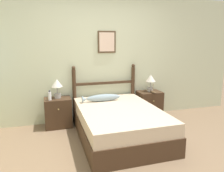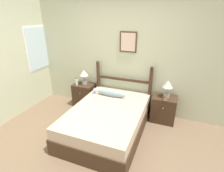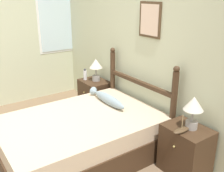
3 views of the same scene
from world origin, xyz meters
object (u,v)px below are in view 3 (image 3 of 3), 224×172
(table_lamp_right, at_px, (193,107))
(model_boat, at_px, (182,130))
(fish_pillow, at_px, (107,99))
(bed, at_px, (81,137))
(nightstand_right, at_px, (186,150))
(bottle, at_px, (85,75))
(nightstand_left, at_px, (95,97))
(table_lamp_left, at_px, (96,66))

(table_lamp_right, bearing_deg, model_boat, -93.39)
(model_boat, xyz_separation_m, fish_pillow, (-1.16, -0.15, -0.00))
(bed, bearing_deg, nightstand_right, 39.16)
(bottle, bearing_deg, table_lamp_right, 3.04)
(table_lamp_right, xyz_separation_m, model_boat, (-0.01, -0.14, -0.23))
(nightstand_right, distance_m, fish_pillow, 1.22)
(nightstand_left, height_order, bottle, bottle)
(nightstand_right, relative_size, bottle, 2.99)
(fish_pillow, bearing_deg, table_lamp_left, 158.57)
(nightstand_left, xyz_separation_m, model_boat, (1.96, -0.12, 0.30))
(table_lamp_right, distance_m, model_boat, 0.27)
(table_lamp_right, height_order, bottle, table_lamp_right)
(bed, xyz_separation_m, fish_pillow, (-0.17, 0.51, 0.33))
(nightstand_right, xyz_separation_m, model_boat, (0.01, -0.12, 0.30))
(nightstand_left, distance_m, table_lamp_left, 0.53)
(fish_pillow, bearing_deg, bottle, 168.78)
(model_boat, bearing_deg, bed, -145.80)
(bottle, height_order, model_boat, model_boat)
(nightstand_left, distance_m, nightstand_right, 1.94)
(table_lamp_right, bearing_deg, nightstand_right, -136.89)
(bed, distance_m, model_boat, 1.24)
(nightstand_right, bearing_deg, fish_pillow, -166.44)
(table_lamp_right, relative_size, model_boat, 1.61)
(bottle, xyz_separation_m, model_boat, (2.10, -0.03, -0.06))
(table_lamp_right, distance_m, bottle, 2.11)
(bed, distance_m, nightstand_left, 1.25)
(bed, relative_size, table_lamp_right, 5.25)
(table_lamp_left, xyz_separation_m, table_lamp_right, (1.96, -0.01, 0.00))
(bed, xyz_separation_m, model_boat, (0.99, 0.67, 0.33))
(bottle, relative_size, model_boat, 0.83)
(table_lamp_left, bearing_deg, nightstand_right, -1.00)
(bottle, height_order, fish_pillow, bottle)
(model_boat, bearing_deg, bottle, 179.15)
(table_lamp_left, relative_size, table_lamp_right, 1.00)
(nightstand_right, relative_size, model_boat, 2.48)
(bottle, bearing_deg, nightstand_left, 32.91)
(nightstand_left, bearing_deg, fish_pillow, -19.11)
(bed, bearing_deg, fish_pillow, 108.66)
(table_lamp_left, height_order, table_lamp_right, same)
(nightstand_right, distance_m, model_boat, 0.33)
(table_lamp_right, height_order, fish_pillow, table_lamp_right)
(nightstand_right, height_order, table_lamp_right, table_lamp_right)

